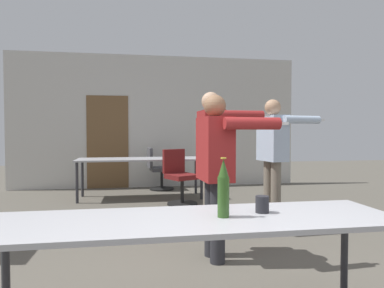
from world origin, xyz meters
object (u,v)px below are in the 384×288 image
(person_far_watching, at_px, (273,147))
(beer_bottle, at_px, (223,189))
(person_left_plaid, at_px, (212,147))
(drink_cup, at_px, (262,204))
(person_near_casual, at_px, (216,162))
(office_chair_near_pushed, at_px, (180,178))
(office_chair_far_right, at_px, (158,170))

(person_far_watching, height_order, beer_bottle, person_far_watching)
(person_left_plaid, bearing_deg, beer_bottle, -13.50)
(drink_cup, bearing_deg, beer_bottle, -165.83)
(person_left_plaid, bearing_deg, person_near_casual, -12.84)
(office_chair_near_pushed, relative_size, drink_cup, 9.03)
(person_far_watching, relative_size, office_chair_near_pushed, 1.82)
(office_chair_far_right, height_order, beer_bottle, beer_bottle)
(person_far_watching, bearing_deg, drink_cup, -34.17)
(office_chair_near_pushed, bearing_deg, beer_bottle, 59.52)
(person_left_plaid, height_order, person_near_casual, person_left_plaid)
(person_left_plaid, height_order, office_chair_far_right, person_left_plaid)
(person_near_casual, height_order, drink_cup, person_near_casual)
(office_chair_near_pushed, relative_size, beer_bottle, 2.67)
(office_chair_near_pushed, distance_m, office_chair_far_right, 1.52)
(person_left_plaid, xyz_separation_m, person_near_casual, (-0.18, -1.00, -0.10))
(person_left_plaid, distance_m, beer_bottle, 2.35)
(person_near_casual, bearing_deg, beer_bottle, -15.57)
(person_far_watching, bearing_deg, beer_bottle, -38.16)
(person_left_plaid, xyz_separation_m, office_chair_far_right, (-0.48, 3.13, -0.64))
(person_left_plaid, bearing_deg, office_chair_near_pushed, -175.37)
(office_chair_near_pushed, xyz_separation_m, beer_bottle, (-0.25, -3.93, 0.47))
(person_near_casual, height_order, office_chair_far_right, person_near_casual)
(person_far_watching, height_order, office_chair_far_right, person_far_watching)
(person_left_plaid, relative_size, person_near_casual, 1.09)
(office_chair_far_right, distance_m, drink_cup, 5.38)
(person_far_watching, relative_size, beer_bottle, 4.87)
(office_chair_far_right, bearing_deg, person_far_watching, 22.02)
(office_chair_near_pushed, xyz_separation_m, office_chair_far_right, (-0.27, 1.50, -0.03))
(beer_bottle, relative_size, drink_cup, 3.38)
(person_far_watching, xyz_separation_m, person_left_plaid, (-1.01, -0.43, 0.03))
(person_near_casual, xyz_separation_m, office_chair_near_pushed, (-0.02, 2.63, -0.51))
(person_near_casual, distance_m, office_chair_near_pushed, 2.68)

